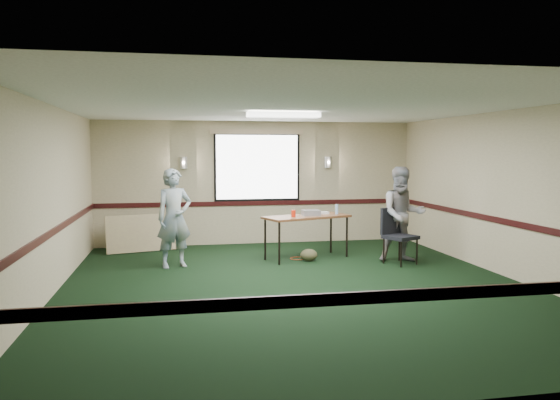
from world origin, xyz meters
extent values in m
plane|color=black|center=(0.00, 0.00, 0.00)|extent=(8.00, 8.00, 0.00)
plane|color=tan|center=(0.00, 4.00, 1.35)|extent=(7.00, 0.00, 7.00)
plane|color=tan|center=(0.00, -4.00, 1.35)|extent=(7.00, 0.00, 7.00)
plane|color=tan|center=(-3.50, 0.00, 1.35)|extent=(0.00, 8.00, 8.00)
plane|color=tan|center=(3.50, 0.00, 1.35)|extent=(0.00, 8.00, 8.00)
plane|color=silver|center=(0.00, 0.00, 2.70)|extent=(8.00, 8.00, 0.00)
cube|color=black|center=(0.00, 3.98, 0.90)|extent=(7.00, 0.03, 0.10)
cube|color=black|center=(0.00, -3.98, 0.90)|extent=(7.00, 0.03, 0.10)
cube|color=black|center=(-3.48, 0.00, 0.90)|extent=(0.03, 8.00, 0.10)
cube|color=black|center=(3.48, 0.00, 0.90)|extent=(0.03, 8.00, 0.10)
cube|color=black|center=(0.00, 3.98, 1.70)|extent=(1.90, 0.01, 1.50)
cube|color=white|center=(0.00, 3.97, 1.70)|extent=(1.80, 0.02, 1.40)
cube|color=#C8AC8D|center=(0.00, 3.97, 2.47)|extent=(2.05, 0.08, 0.10)
cylinder|color=silver|center=(-1.60, 3.94, 1.80)|extent=(0.16, 0.16, 0.25)
cylinder|color=silver|center=(1.60, 3.94, 1.80)|extent=(0.16, 0.16, 0.25)
cube|color=white|center=(0.00, 1.00, 2.64)|extent=(1.20, 0.32, 0.08)
cube|color=#4E2816|center=(0.67, 2.09, 0.80)|extent=(1.77, 1.17, 0.04)
cylinder|color=black|center=(0.04, 1.59, 0.39)|extent=(0.04, 0.04, 0.78)
cylinder|color=black|center=(1.47, 2.09, 0.39)|extent=(0.04, 0.04, 0.78)
cylinder|color=black|center=(-0.13, 2.08, 0.39)|extent=(0.04, 0.04, 0.78)
cylinder|color=black|center=(1.29, 2.59, 0.39)|extent=(0.04, 0.04, 0.78)
cube|color=gray|center=(0.75, 2.08, 0.88)|extent=(0.33, 0.28, 0.11)
cube|color=silver|center=(1.06, 2.30, 0.85)|extent=(0.19, 0.16, 0.04)
cylinder|color=red|center=(0.38, 1.94, 0.89)|extent=(0.08, 0.08, 0.13)
cylinder|color=#85ADDA|center=(1.30, 2.20, 0.92)|extent=(0.06, 0.06, 0.19)
ellipsoid|color=#4C4C2B|center=(0.65, 1.83, 0.11)|extent=(0.39, 0.34, 0.23)
torus|color=#B93F17|center=(0.49, 2.08, 0.01)|extent=(0.39, 0.39, 0.01)
cube|color=tan|center=(-2.44, 3.43, 0.38)|extent=(1.48, 0.60, 0.76)
cube|color=black|center=(2.21, 1.26, 0.49)|extent=(0.65, 0.65, 0.07)
cube|color=black|center=(2.11, 1.48, 0.77)|extent=(0.47, 0.26, 0.49)
cylinder|color=black|center=(2.11, 0.98, 0.23)|extent=(0.03, 0.03, 0.46)
cylinder|color=black|center=(2.49, 1.16, 0.23)|extent=(0.03, 0.03, 0.46)
cylinder|color=black|center=(1.94, 1.36, 0.23)|extent=(0.03, 0.03, 0.46)
cylinder|color=black|center=(2.31, 1.54, 0.23)|extent=(0.03, 0.03, 0.46)
imported|color=#40628E|center=(-1.81, 1.76, 0.87)|extent=(0.74, 0.61, 1.74)
imported|color=#6D8CAB|center=(2.34, 1.48, 0.88)|extent=(0.92, 0.76, 1.76)
camera|label=1|loc=(-1.76, -7.92, 2.02)|focal=35.00mm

